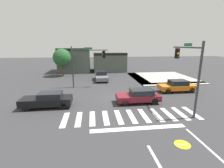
# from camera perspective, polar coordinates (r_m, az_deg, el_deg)

# --- Properties ---
(ground_plane) EXTENTS (120.00, 120.00, 0.00)m
(ground_plane) POSITION_cam_1_polar(r_m,az_deg,el_deg) (17.59, 3.43, -5.12)
(ground_plane) COLOR #353538
(crosswalk_near) EXTENTS (11.12, 2.66, 0.01)m
(crosswalk_near) POSITION_cam_1_polar(r_m,az_deg,el_deg) (13.51, 6.97, -11.25)
(crosswalk_near) COLOR silver
(crosswalk_near) RESTS_ON ground_plane
(bike_detector_marking) EXTENTS (0.92, 0.92, 0.01)m
(bike_detector_marking) POSITION_cam_1_polar(r_m,az_deg,el_deg) (10.89, 23.79, -19.07)
(bike_detector_marking) COLOR yellow
(bike_detector_marking) RESTS_ON ground_plane
(curb_corner_northeast) EXTENTS (10.00, 10.60, 0.15)m
(curb_corner_northeast) POSITION_cam_1_polar(r_m,az_deg,el_deg) (28.81, 16.77, 1.99)
(curb_corner_northeast) COLOR #B2AA9E
(curb_corner_northeast) RESTS_ON ground_plane
(storefront_row) EXTENTS (14.13, 6.66, 5.00)m
(storefront_row) POSITION_cam_1_polar(r_m,az_deg,el_deg) (35.72, -7.63, 8.28)
(storefront_row) COLOR #4C564C
(storefront_row) RESTS_ON ground_plane
(traffic_signal_northwest) EXTENTS (4.84, 0.32, 5.49)m
(traffic_signal_northwest) POSITION_cam_1_polar(r_m,az_deg,el_deg) (21.83, -9.09, 8.60)
(traffic_signal_northwest) COLOR #383A3D
(traffic_signal_northwest) RESTS_ON ground_plane
(traffic_signal_southeast) EXTENTS (0.32, 4.34, 5.98)m
(traffic_signal_southeast) POSITION_cam_1_polar(r_m,az_deg,el_deg) (14.91, 25.62, 6.17)
(traffic_signal_southeast) COLOR #383A3D
(traffic_signal_southeast) RESTS_ON ground_plane
(car_black) EXTENTS (4.55, 1.77, 1.44)m
(car_black) POSITION_cam_1_polar(r_m,az_deg,el_deg) (16.09, -22.01, -5.23)
(car_black) COLOR black
(car_black) RESTS_ON ground_plane
(car_orange) EXTENTS (4.45, 1.76, 1.47)m
(car_orange) POSITION_cam_1_polar(r_m,az_deg,el_deg) (21.36, 22.22, -0.63)
(car_orange) COLOR orange
(car_orange) RESTS_ON ground_plane
(car_gray) EXTENTS (1.89, 4.64, 1.42)m
(car_gray) POSITION_cam_1_polar(r_m,az_deg,el_deg) (26.42, -3.80, 2.93)
(car_gray) COLOR slate
(car_gray) RESTS_ON ground_plane
(car_maroon) EXTENTS (4.30, 1.84, 1.40)m
(car_maroon) POSITION_cam_1_polar(r_m,az_deg,el_deg) (16.31, 9.53, -4.15)
(car_maroon) COLOR maroon
(car_maroon) RESTS_ON ground_plane
(roadside_tree) EXTENTS (3.23, 3.23, 5.02)m
(roadside_tree) POSITION_cam_1_polar(r_m,az_deg,el_deg) (30.91, -17.39, 8.92)
(roadside_tree) COLOR #4C3823
(roadside_tree) RESTS_ON ground_plane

